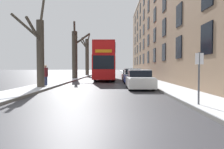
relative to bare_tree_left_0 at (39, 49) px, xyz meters
name	(u,v)px	position (x,y,z in m)	size (l,w,h in m)	color
ground_plane	(83,125)	(4.79, -9.54, -3.00)	(320.00, 320.00, 0.00)	#38383D
sidewalk_left	(94,73)	(-0.23, 43.46, -2.92)	(2.26, 130.00, 0.16)	slate
sidewalk_right	(128,73)	(9.81, 43.46, -2.92)	(2.26, 130.00, 0.16)	slate
terrace_facade_right	(178,25)	(15.44, 15.96, 5.15)	(9.10, 50.01, 16.28)	#8C7056
bare_tree_left_0	(39,49)	(0.00, 0.00, 0.00)	(2.33, 4.16, 7.33)	#423A30
bare_tree_left_1	(75,53)	(0.17, 12.87, 0.66)	(2.53, 3.46, 7.84)	#423A30
bare_tree_left_2	(87,55)	(0.03, 26.08, 1.16)	(2.65, 4.27, 8.29)	#423A30
double_decker_bus	(106,60)	(4.53, 11.02, -0.40)	(2.53, 10.16, 4.60)	red
parked_car_0	(139,80)	(7.59, 0.28, -2.31)	(1.88, 4.30, 1.47)	silver
parked_car_1	(132,76)	(7.59, 6.17, -2.29)	(1.86, 3.99, 1.54)	navy
parked_car_2	(129,75)	(7.59, 11.38, -2.38)	(1.78, 4.30, 1.34)	maroon
pedestrian_left_sidewalk	(45,75)	(-0.08, 1.49, -1.97)	(0.41, 0.41, 1.86)	navy
street_sign_post	(199,76)	(8.98, -7.22, -1.72)	(0.32, 0.07, 2.21)	#4C4F54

